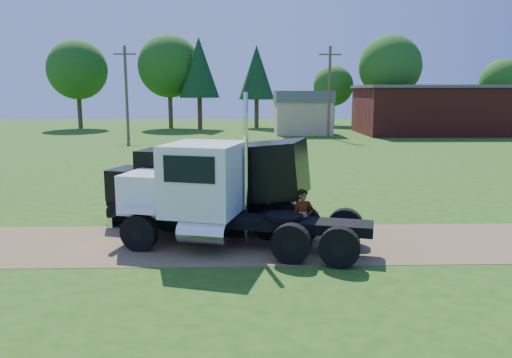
{
  "coord_description": "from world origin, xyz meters",
  "views": [
    {
      "loc": [
        -2.62,
        -14.95,
        4.69
      ],
      "look_at": [
        -2.15,
        2.5,
        1.6
      ],
      "focal_mm": 35.0,
      "sensor_mm": 36.0,
      "label": 1
    }
  ],
  "objects_px": {
    "orange_pickup": "(219,182)",
    "spectator_a": "(303,219)",
    "white_semi_tractor": "(207,194)",
    "black_dump_truck": "(212,178)"
  },
  "relations": [
    {
      "from": "orange_pickup",
      "to": "white_semi_tractor",
      "type": "bearing_deg",
      "value": 159.46
    },
    {
      "from": "white_semi_tractor",
      "to": "black_dump_truck",
      "type": "xyz_separation_m",
      "value": [
        0.03,
        2.06,
        0.13
      ]
    },
    {
      "from": "orange_pickup",
      "to": "black_dump_truck",
      "type": "bearing_deg",
      "value": 159.56
    },
    {
      "from": "white_semi_tractor",
      "to": "black_dump_truck",
      "type": "height_order",
      "value": "white_semi_tractor"
    },
    {
      "from": "black_dump_truck",
      "to": "white_semi_tractor",
      "type": "bearing_deg",
      "value": -73.1
    },
    {
      "from": "white_semi_tractor",
      "to": "black_dump_truck",
      "type": "bearing_deg",
      "value": 104.78
    },
    {
      "from": "orange_pickup",
      "to": "spectator_a",
      "type": "relative_size",
      "value": 2.94
    },
    {
      "from": "black_dump_truck",
      "to": "spectator_a",
      "type": "relative_size",
      "value": 4.07
    },
    {
      "from": "black_dump_truck",
      "to": "orange_pickup",
      "type": "distance_m",
      "value": 4.8
    },
    {
      "from": "orange_pickup",
      "to": "spectator_a",
      "type": "height_order",
      "value": "spectator_a"
    }
  ]
}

